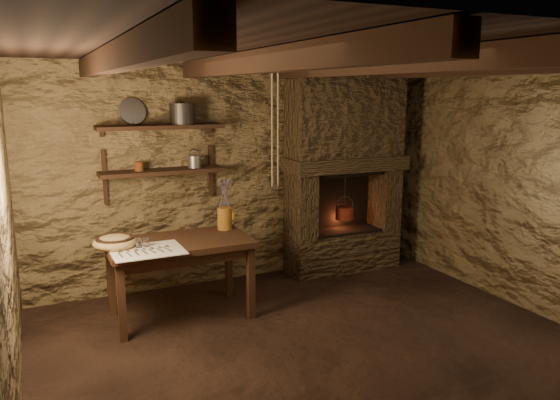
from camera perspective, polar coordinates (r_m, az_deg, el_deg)
name	(u,v)px	position (r m, az deg, el deg)	size (l,w,h in m)	color
floor	(322,351)	(4.68, 4.38, -15.45)	(4.50, 4.50, 0.00)	black
back_wall	(236,174)	(6.07, -4.61, 2.75)	(4.50, 0.04, 2.40)	brown
front_wall	(539,295)	(2.77, 25.42, -8.94)	(4.50, 0.04, 2.40)	brown
left_wall	(3,242)	(3.76, -27.00, -3.90)	(0.04, 4.00, 2.40)	brown
right_wall	(532,188)	(5.70, 24.80, 1.16)	(0.04, 4.00, 2.40)	brown
ceiling	(327,50)	(4.18, 4.90, 15.33)	(4.50, 4.00, 0.04)	black
beam_far_left	(118,58)	(3.68, -16.58, 14.04)	(0.14, 3.95, 0.16)	black
beam_mid_left	(264,61)	(3.96, -1.65, 14.29)	(0.14, 3.95, 0.16)	black
beam_mid_right	(383,64)	(4.44, 10.67, 13.79)	(0.14, 3.95, 0.16)	black
beam_far_right	(480,66)	(5.08, 20.18, 12.98)	(0.14, 3.95, 0.16)	black
shelf_lower	(162,171)	(5.67, -12.18, 2.93)	(1.25, 0.30, 0.04)	black
shelf_upper	(161,127)	(5.62, -12.37, 7.47)	(1.25, 0.30, 0.04)	black
hearth	(344,168)	(6.39, 6.71, 3.39)	(1.43, 0.51, 2.30)	#312518
work_table	(180,276)	(5.25, -10.38, -7.78)	(1.31, 0.76, 0.75)	black
linen_cloth	(147,251)	(4.86, -13.70, -5.17)	(0.61, 0.49, 0.01)	silver
pewter_cutlery_row	(148,250)	(4.84, -13.66, -5.12)	(0.51, 0.20, 0.01)	#9B9A8D
drinking_glasses	(147,242)	(4.96, -13.76, -4.31)	(0.20, 0.06, 0.08)	silver
stoneware_jug	(225,208)	(5.43, -5.81, -0.81)	(0.17, 0.17, 0.51)	#A86C20
wooden_bowl	(115,243)	(5.03, -16.88, -4.28)	(0.38, 0.38, 0.13)	#A88549
iron_stockpot	(183,115)	(5.67, -10.15, 8.76)	(0.26, 0.26, 0.19)	#2C2927
tin_pan	(132,111)	(5.66, -15.19, 8.94)	(0.27, 0.27, 0.04)	#A3A39E
small_kettle	(194,162)	(5.73, -8.93, 3.98)	(0.18, 0.14, 0.19)	#A3A39E
rusty_tin	(139,166)	(5.61, -14.51, 3.42)	(0.09, 0.09, 0.09)	#522610
red_pot	(344,212)	(6.44, 6.75, -1.27)	(0.23, 0.22, 0.54)	maroon
hanging_ropes	(275,124)	(5.14, -0.53, 7.95)	(0.08, 0.08, 1.20)	tan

